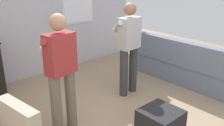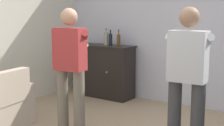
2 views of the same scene
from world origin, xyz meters
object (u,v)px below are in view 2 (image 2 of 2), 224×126
object	(u,v)px
bottle_wine_green	(111,39)
person_standing_right	(188,76)
bottle_spirits_clear	(119,40)
person_standing_left	(71,66)
sideboard_cabinet	(104,71)
bottle_liquor_amber	(106,38)

from	to	relation	value
bottle_wine_green	person_standing_right	world-z (taller)	person_standing_right
bottle_spirits_clear	person_standing_left	world-z (taller)	person_standing_left
sideboard_cabinet	person_standing_right	bearing A→B (deg)	-35.30
bottle_spirits_clear	person_standing_right	distance (m)	2.62
bottle_spirits_clear	person_standing_left	distance (m)	1.96
sideboard_cabinet	bottle_spirits_clear	xyz separation A→B (m)	(0.32, 0.03, 0.62)
bottle_liquor_amber	bottle_spirits_clear	bearing A→B (deg)	5.72
bottle_liquor_amber	person_standing_right	world-z (taller)	person_standing_right
sideboard_cabinet	bottle_liquor_amber	bearing A→B (deg)	8.23
sideboard_cabinet	person_standing_right	xyz separation A→B (m)	(2.32, -1.64, 0.43)
person_standing_left	bottle_wine_green	bearing A→B (deg)	109.49
person_standing_right	bottle_spirits_clear	bearing A→B (deg)	140.03
sideboard_cabinet	person_standing_left	world-z (taller)	person_standing_left
person_standing_left	bottle_liquor_amber	bearing A→B (deg)	112.28
person_standing_left	person_standing_right	bearing A→B (deg)	7.76
bottle_liquor_amber	person_standing_left	xyz separation A→B (m)	(0.76, -1.86, -0.20)
bottle_wine_green	person_standing_left	size ratio (longest dim) A/B	0.18
bottle_liquor_amber	bottle_spirits_clear	size ratio (longest dim) A/B	1.04
sideboard_cabinet	bottle_wine_green	bearing A→B (deg)	1.51
bottle_liquor_amber	bottle_spirits_clear	distance (m)	0.27
bottle_liquor_amber	person_standing_left	bearing A→B (deg)	-67.72
person_standing_right	bottle_wine_green	bearing A→B (deg)	142.74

